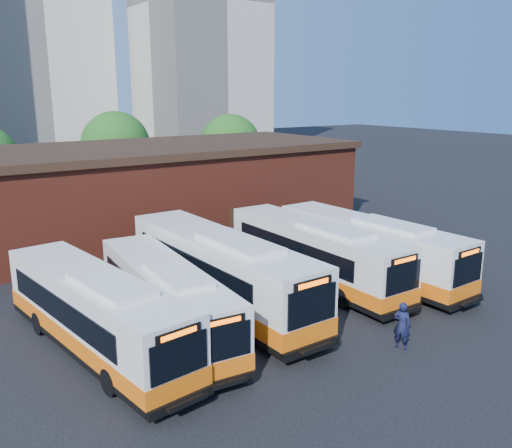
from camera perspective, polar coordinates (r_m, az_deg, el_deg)
ground at (r=25.37m, az=9.47°, el=-9.97°), size 220.00×220.00×0.00m
bus_farwest at (r=22.58m, az=-16.50°, el=-9.25°), size 4.06×12.45×3.34m
bus_west at (r=23.60m, az=-9.43°, el=-8.04°), size 3.34×11.76×3.17m
bus_midwest at (r=25.93m, az=-3.76°, el=-5.27°), size 3.18×13.70×3.71m
bus_mideast at (r=29.28m, az=6.19°, el=-3.34°), size 2.70×12.64×3.43m
bus_east at (r=30.69m, az=11.80°, el=-2.74°), size 3.11×12.71×3.44m
transit_worker at (r=22.90m, az=15.12°, el=-10.26°), size 0.71×0.85×1.98m
depot_building at (r=40.63m, az=-10.19°, el=3.81°), size 28.60×12.60×6.40m
tree_mid at (r=54.03m, az=-14.53°, el=7.97°), size 6.56×6.56×8.36m
tree_east at (r=56.13m, az=-2.73°, el=8.33°), size 6.24×6.24×7.96m
tower_right at (r=97.47m, az=-6.03°, el=22.08°), size 18.00×18.00×49.20m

